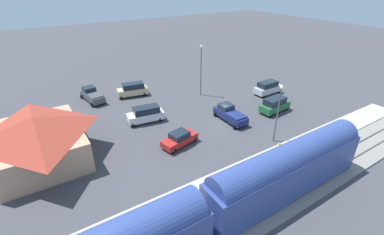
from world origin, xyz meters
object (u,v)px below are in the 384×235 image
pedestrian_on_platform (279,148)px  sedan_red (179,139)px  suv_silver (268,88)px  pickup_charcoal (92,95)px  station_building (38,138)px  suv_white (146,114)px  pickup_navy (230,114)px  light_pole_lot_center (201,65)px  suv_green (275,105)px  passenger_train (206,210)px  light_pole_near_platform (279,107)px  suv_tan (133,89)px

pedestrian_on_platform → sedan_red: pedestrian_on_platform is taller
suv_silver → pickup_charcoal: 29.05m
station_building → suv_white: 13.32m
pickup_navy → suv_white: bearing=58.7°
pedestrian_on_platform → suv_silver: (13.71, -12.87, -0.13)m
sedan_red → light_pole_lot_center: light_pole_lot_center is taller
station_building → pedestrian_on_platform: bearing=-122.6°
pedestrian_on_platform → light_pole_lot_center: size_ratio=0.20×
station_building → suv_green: (-5.65, -30.36, -1.54)m
pedestrian_on_platform → sedan_red: 11.27m
passenger_train → light_pole_lot_center: light_pole_lot_center is taller
light_pole_lot_center → light_pole_near_platform: bearing=177.7°
suv_green → light_pole_lot_center: bearing=26.4°
suv_green → pickup_charcoal: 28.50m
suv_green → suv_silver: bearing=-38.3°
pickup_navy → suv_tan: suv_tan is taller
suv_tan → suv_silver: 22.78m
pickup_navy → suv_tan: bearing=27.0°
station_building → suv_silver: 34.69m
light_pole_near_platform → sedan_red: bearing=61.9°
sedan_red → passenger_train: bearing=158.1°
station_building → suv_tan: size_ratio=2.26×
suv_white → light_pole_lot_center: 12.94m
sedan_red → pickup_navy: bearing=-80.2°
pedestrian_on_platform → passenger_train: bearing=107.8°
pickup_navy → suv_silver: 12.32m
suv_silver → light_pole_near_platform: light_pole_near_platform is taller
passenger_train → pickup_navy: 19.66m
suv_white → pickup_charcoal: size_ratio=0.91×
pedestrian_on_platform → suv_tan: bearing=14.9°
suv_silver → suv_green: bearing=141.7°
passenger_train → pickup_navy: size_ratio=6.45×
suv_green → light_pole_near_platform: light_pole_near_platform is taller
station_building → pickup_charcoal: 15.70m
suv_silver → pickup_charcoal: suv_silver is taller
pedestrian_on_platform → sedan_red: size_ratio=0.36×
pickup_navy → light_pole_near_platform: bearing=-170.7°
station_building → light_pole_near_platform: light_pole_near_platform is taller
light_pole_lot_center → suv_silver: bearing=-120.4°
suv_green → suv_tan: same height
passenger_train → suv_white: bearing=-11.5°
pickup_navy → suv_tan: (15.62, 7.96, 0.12)m
pickup_navy → station_building: bearing=79.6°
suv_white → suv_silver: same height
sedan_red → pedestrian_on_platform: bearing=-136.3°
pedestrian_on_platform → pickup_charcoal: size_ratio=0.30×
pedestrian_on_platform → suv_tan: (25.31, 6.74, -0.13)m
suv_green → pickup_charcoal: suv_green is taller
suv_white → pedestrian_on_platform: bearing=-151.1°
station_building → suv_white: bearing=-82.2°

